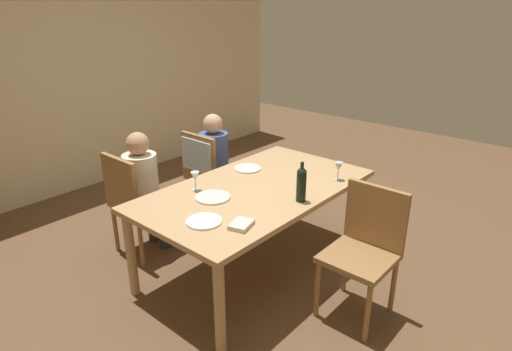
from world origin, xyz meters
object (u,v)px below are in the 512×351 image
Objects in this scene: wine_bottle_tall_green at (301,183)px; wine_glass_centre at (195,177)px; chair_near at (366,243)px; dinner_plate_guest_left at (248,168)px; chair_far_right at (205,166)px; person_woman_host at (144,183)px; person_man_bearded at (216,158)px; dining_table at (256,196)px; dinner_plate_guest_right at (204,221)px; dinner_plate_host at (213,197)px; wine_glass_near_left at (338,167)px; chair_far_left at (134,198)px.

wine_bottle_tall_green is 0.81m from wine_glass_centre.
chair_near reaches higher than dinner_plate_guest_left.
chair_far_right is at bearing 78.23° from wine_bottle_tall_green.
person_man_bearded is (0.85, -0.00, -0.00)m from person_woman_host.
dining_table is 0.68m from dinner_plate_guest_right.
chair_near is 3.54× the size of dinner_plate_host.
dinner_plate_host is 0.38m from dinner_plate_guest_right.
dinner_plate_guest_right is at bearing -42.94° from chair_far_right.
wine_glass_centre reaches higher than dinner_plate_host.
person_man_bearded is 7.27× the size of wine_glass_centre.
wine_bottle_tall_green is at bearing 17.84° from person_woman_host.
person_woman_host is at bearing -90.00° from person_man_bearded.
dinner_plate_guest_right is at bearing -154.54° from dinner_plate_guest_left.
chair_near reaches higher than dinner_plate_guest_right.
dinner_plate_host is (-0.36, 0.11, 0.08)m from dining_table.
dinner_plate_host is at bearing -39.45° from chair_far_right.
chair_far_right is 0.91m from wine_glass_centre.
person_woman_host is 0.85m from person_man_bearded.
person_woman_host is 0.89m from dinner_plate_guest_left.
person_man_bearded is 1.14m from dinner_plate_host.
dinner_plate_guest_right is (-0.30, -0.23, 0.00)m from dinner_plate_host.
chair_near is at bearing -97.74° from dinner_plate_guest_left.
wine_glass_centre is 0.65× the size of dinner_plate_guest_left.
wine_bottle_tall_green reaches higher than chair_near.
wine_glass_centre is (-0.43, 1.23, 0.29)m from chair_near.
chair_far_right is at bearing 71.77° from dining_table.
wine_glass_centre is at bearing -47.13° from chair_far_right.
wine_glass_centre is at bearing 137.08° from dining_table.
dinner_plate_host is at bearing 126.60° from wine_bottle_tall_green.
wine_glass_near_left is at bearing -35.25° from dining_table.
person_woman_host is at bearing 137.58° from dinner_plate_guest_left.
dining_table is 0.50m from wine_glass_centre.
chair_far_left and chair_far_right have the same top height.
dinner_plate_host is (-0.45, 1.02, 0.19)m from chair_near.
wine_bottle_tall_green is 2.00× the size of wine_glass_near_left.
person_woman_host reaches higher than dining_table.
dinner_plate_guest_left is (0.65, -0.60, 0.09)m from person_woman_host.
dinner_plate_guest_left is at bearing 72.47° from wine_bottle_tall_green.
person_woman_host is at bearing 90.00° from chair_far_left.
person_woman_host is at bearing 14.91° from chair_near.
chair_far_left reaches higher than dinner_plate_guest_left.
wine_bottle_tall_green is (-0.27, -1.32, 0.26)m from chair_far_right.
dinner_plate_host is 1.09× the size of dinner_plate_guest_right.
person_woman_host is at bearing -90.00° from chair_far_right.
chair_near reaches higher than wine_glass_centre.
wine_glass_near_left is 1.00× the size of wine_glass_centre.
person_man_bearded reaches higher than dinner_plate_guest_left.
wine_glass_near_left is 0.57× the size of dinner_plate_host.
wine_glass_centre is at bearing -53.02° from person_man_bearded.
wine_bottle_tall_green reaches higher than dinner_plate_guest_right.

